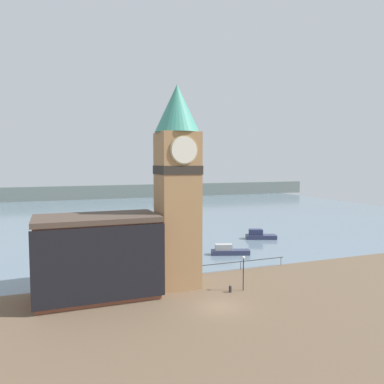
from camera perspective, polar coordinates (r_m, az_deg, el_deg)
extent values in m
plane|color=brown|center=(36.35, 4.21, -17.09)|extent=(160.00, 160.00, 0.00)
cube|color=slate|center=(102.83, -12.52, -3.07)|extent=(160.00, 120.00, 0.00)
cube|color=slate|center=(142.09, -14.83, -0.03)|extent=(180.00, 3.00, 5.00)
cube|color=#333338|center=(47.81, 7.44, -10.47)|extent=(12.40, 0.08, 0.08)
cylinder|color=#333338|center=(45.56, 0.73, -11.87)|extent=(0.07, 0.07, 1.05)
cylinder|color=#333338|center=(47.95, 7.43, -11.07)|extent=(0.07, 0.07, 1.05)
cylinder|color=#333338|center=(50.91, 13.40, -10.23)|extent=(0.07, 0.07, 1.05)
cube|color=#9E754C|center=(40.18, -2.24, -2.78)|extent=(4.14, 4.14, 16.55)
cube|color=#2D2823|center=(39.87, -2.26, 3.39)|extent=(4.26, 4.26, 0.90)
cylinder|color=tan|center=(37.87, -1.25, 6.40)|extent=(2.92, 0.12, 2.92)
cylinder|color=silver|center=(37.79, -1.20, 6.40)|extent=(2.65, 0.12, 2.65)
cylinder|color=tan|center=(40.60, 0.60, 6.27)|extent=(0.12, 2.92, 2.92)
cylinder|color=silver|center=(40.63, 0.71, 6.27)|extent=(0.12, 2.65, 2.65)
cone|color=teal|center=(40.26, -2.29, 12.60)|extent=(4.76, 4.76, 4.99)
cube|color=brown|center=(39.01, -14.23, -9.80)|extent=(11.56, 6.09, 7.65)
cube|color=#4C3D33|center=(38.22, -14.35, -3.86)|extent=(11.96, 6.49, 0.50)
cube|color=black|center=(35.90, -13.65, -10.79)|extent=(12.06, 0.30, 7.04)
cube|color=#333856|center=(55.41, 5.87, -9.11)|extent=(5.74, 3.12, 0.69)
cube|color=#B2B2B2|center=(55.10, 4.84, -8.36)|extent=(2.64, 1.74, 0.86)
cube|color=#333856|center=(67.22, 10.48, -6.73)|extent=(5.59, 3.69, 0.71)
cube|color=navy|center=(66.90, 9.70, -6.03)|extent=(2.64, 2.10, 1.00)
cylinder|color=#2D2D33|center=(40.11, 5.85, -14.56)|extent=(0.30, 0.30, 0.57)
sphere|color=#2D2D33|center=(40.02, 5.85, -14.17)|extent=(0.31, 0.31, 0.31)
cylinder|color=black|center=(40.37, 7.82, -12.34)|extent=(0.10, 0.10, 3.40)
sphere|color=silver|center=(39.89, 7.85, -9.87)|extent=(0.32, 0.32, 0.32)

